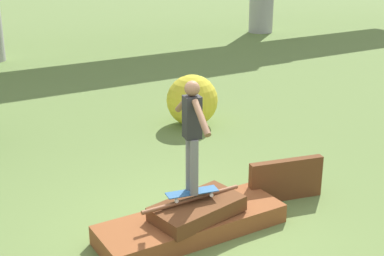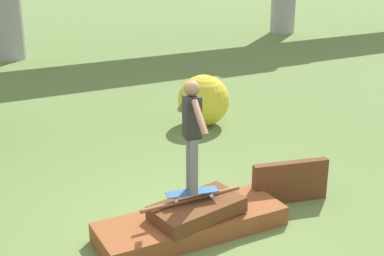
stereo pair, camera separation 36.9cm
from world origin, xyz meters
The scene contains 6 objects.
ground_plane centered at (0.00, 0.00, 0.00)m, with size 80.00×80.00×0.00m, color olive.
scrap_pile centered at (0.01, -0.01, 0.20)m, with size 2.78×0.99×0.57m.
scrap_plank_loose centered at (1.87, 0.12, 0.35)m, with size 1.27×0.42×0.69m.
skateboard centered at (0.01, 0.00, 0.65)m, with size 0.78×0.34×0.09m.
skater centered at (0.01, 0.00, 1.60)m, with size 0.32×1.21×1.62m.
bush_yellow_flowering centered at (2.52, 4.13, 0.59)m, with size 1.17×1.17×1.17m.
Camera 1 is at (-3.55, -5.85, 4.02)m, focal length 50.00 mm.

